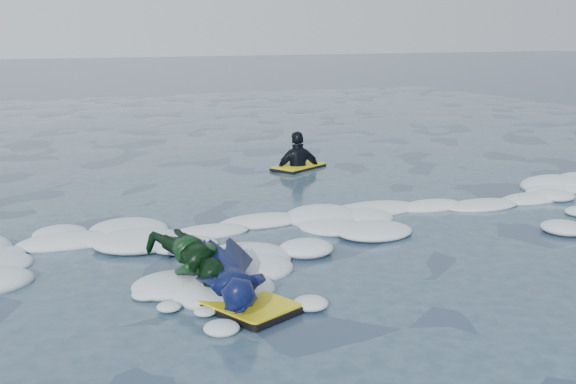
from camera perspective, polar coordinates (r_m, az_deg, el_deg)
The scene contains 5 objects.
ground at distance 8.15m, azimuth 1.85°, elevation -5.53°, with size 120.00×120.00×0.00m, color #1A293E.
foam_band at distance 9.06m, azimuth -0.88°, elevation -3.64°, with size 12.00×3.10×0.30m, color silver, non-canonical shape.
prone_woman_unit at distance 7.04m, azimuth -4.72°, elevation -6.54°, with size 1.07×1.87×0.47m.
prone_child_unit at distance 7.42m, azimuth -7.36°, elevation -5.39°, with size 0.76×1.36×0.51m.
waiting_rider_unit at distance 13.46m, azimuth 0.82°, elevation 1.55°, with size 1.19×1.00×1.56m.
Camera 1 is at (-3.24, -7.03, 2.56)m, focal length 45.00 mm.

